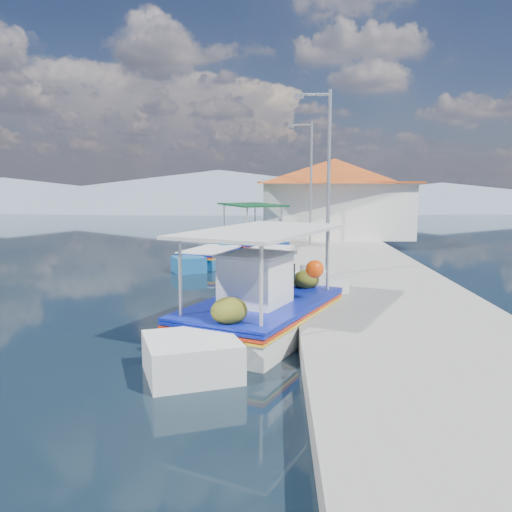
{
  "coord_description": "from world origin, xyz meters",
  "views": [
    {
      "loc": [
        2.92,
        -15.32,
        3.57
      ],
      "look_at": [
        2.28,
        0.66,
        1.3
      ],
      "focal_mm": 36.65,
      "sensor_mm": 36.0,
      "label": 1
    }
  ],
  "objects": [
    {
      "name": "bollards",
      "position": [
        3.8,
        5.25,
        0.65
      ],
      "size": [
        0.2,
        17.2,
        0.3
      ],
      "color": "#A5A8AD",
      "rests_on": "quay"
    },
    {
      "name": "harbor_building",
      "position": [
        6.2,
        15.0,
        2.78
      ],
      "size": [
        10.49,
        10.49,
        4.4
      ],
      "color": "silver",
      "rests_on": "quay"
    },
    {
      "name": "caique_blue_hull",
      "position": [
        0.0,
        7.16,
        0.28
      ],
      "size": [
        2.86,
        5.5,
        1.03
      ],
      "rotation": [
        0.0,
        0.0,
        0.32
      ],
      "color": "#195E9A",
      "rests_on": "ground"
    },
    {
      "name": "quay",
      "position": [
        5.9,
        6.0,
        0.25
      ],
      "size": [
        5.0,
        44.0,
        0.5
      ],
      "primitive_type": "cube",
      "color": "#9A9690",
      "rests_on": "ground"
    },
    {
      "name": "mountain_ridge",
      "position": [
        6.54,
        56.0,
        2.04
      ],
      "size": [
        171.4,
        96.0,
        5.5
      ],
      "color": "slate",
      "rests_on": "ground"
    },
    {
      "name": "caique_green_canopy",
      "position": [
        1.7,
        10.35,
        0.41
      ],
      "size": [
        4.12,
        6.78,
        2.78
      ],
      "rotation": [
        0.0,
        0.0,
        -0.42
      ],
      "color": "silver",
      "rests_on": "ground"
    },
    {
      "name": "lamp_post_near",
      "position": [
        4.51,
        2.0,
        3.85
      ],
      "size": [
        1.21,
        0.14,
        6.0
      ],
      "color": "#A5A8AD",
      "rests_on": "quay"
    },
    {
      "name": "main_caique",
      "position": [
        2.54,
        -3.26,
        0.53
      ],
      "size": [
        4.65,
        7.64,
        2.76
      ],
      "rotation": [
        0.0,
        0.0,
        0.43
      ],
      "color": "silver",
      "rests_on": "ground"
    },
    {
      "name": "ground",
      "position": [
        0.0,
        0.0,
        0.0
      ],
      "size": [
        160.0,
        160.0,
        0.0
      ],
      "primitive_type": "plane",
      "color": "black",
      "rests_on": "ground"
    },
    {
      "name": "lamp_post_far",
      "position": [
        4.51,
        11.0,
        3.85
      ],
      "size": [
        1.21,
        0.14,
        6.0
      ],
      "color": "#A5A8AD",
      "rests_on": "quay"
    }
  ]
}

